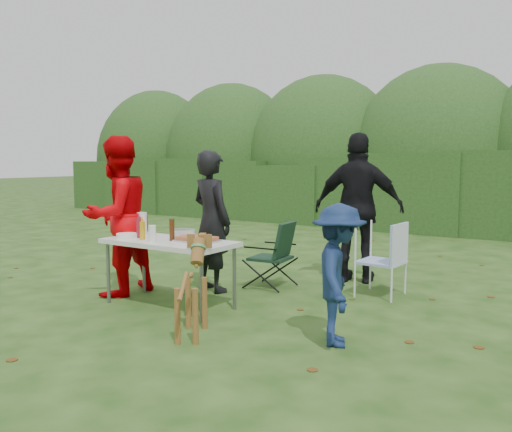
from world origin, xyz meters
The scene contains 20 objects.
ground centered at (0.00, 0.00, 0.00)m, with size 80.00×80.00×0.00m, color #1E4211.
hedge_row centered at (0.00, 8.00, 0.85)m, with size 22.00×1.40×1.70m, color #23471C.
shrub_backdrop centered at (0.00, 9.60, 1.60)m, with size 20.00×2.60×3.20m, color #3D6628.
folding_table centered at (-0.33, 0.09, 0.69)m, with size 1.50×0.70×0.74m.
person_cook centered at (-0.38, 0.92, 0.87)m, with size 0.63×0.42×1.74m, color black.
person_red_jacket centered at (-1.21, 0.15, 0.95)m, with size 0.92×0.72×1.90m, color #D60006.
person_black_puffy centered at (0.94, 2.36, 0.99)m, with size 1.16×0.48×1.98m, color black.
child centered at (1.76, -0.04, 0.62)m, with size 0.81×0.46×1.25m, color navy.
dog centered at (0.54, -0.57, 0.43)m, with size 0.91×0.37×0.87m, color brown, non-canonical shape.
camping_chair centered at (0.13, 1.46, 0.43)m, with size 0.54×0.54×0.86m, color #163220, non-canonical shape.
lawn_chair centered at (1.46, 1.82, 0.45)m, with size 0.53×0.53×0.90m, color #4C6FD1, non-canonical shape.
food_tray centered at (0.00, 0.17, 0.75)m, with size 0.45×0.30×0.02m, color #B7B7BA.
focaccia_bread centered at (0.00, 0.17, 0.78)m, with size 0.40×0.26×0.04m, color #AC5B34.
mustard_bottle centered at (-0.60, -0.04, 0.84)m, with size 0.06×0.06×0.20m, color gold.
ketchup_bottle centered at (-0.74, 0.04, 0.85)m, with size 0.06×0.06×0.22m, color maroon.
beer_bottle centered at (-0.27, 0.08, 0.86)m, with size 0.06×0.06×0.24m, color #47230F.
paper_towel_roll centered at (-0.92, 0.27, 0.87)m, with size 0.12×0.12×0.26m, color white.
cup_stack centered at (-0.40, -0.10, 0.83)m, with size 0.08×0.08×0.18m, color white.
pasta_bowl centered at (-0.31, 0.31, 0.79)m, with size 0.26×0.26×0.10m, color silver.
plate_stack centered at (-0.85, -0.04, 0.77)m, with size 0.24×0.24×0.05m, color white.
Camera 1 is at (3.71, -4.31, 1.63)m, focal length 38.00 mm.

